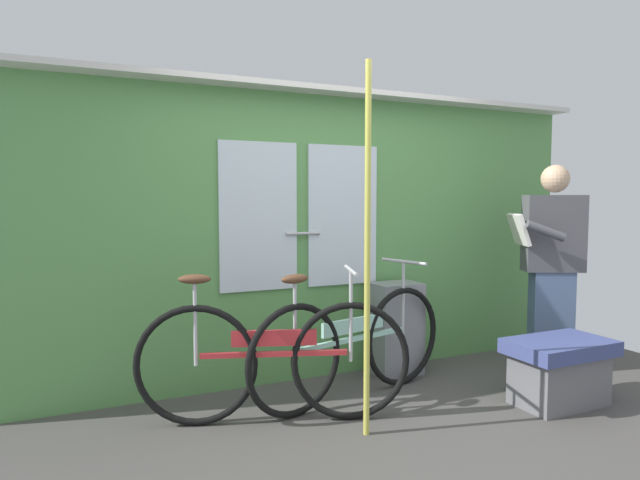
{
  "coord_description": "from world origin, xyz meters",
  "views": [
    {
      "loc": [
        -1.84,
        -2.62,
        1.41
      ],
      "look_at": [
        -0.3,
        0.72,
        1.13
      ],
      "focal_mm": 30.89,
      "sensor_mm": 36.0,
      "label": 1
    }
  ],
  "objects_px": {
    "trash_bin_by_wall": "(396,328)",
    "bench_seat_corner": "(559,370)",
    "bicycle_leaning_behind": "(352,344)",
    "passenger_reading_newspaper": "(551,263)",
    "handrail_pole": "(367,251)",
    "bicycle_near_door": "(273,360)"
  },
  "relations": [
    {
      "from": "trash_bin_by_wall",
      "to": "bicycle_near_door",
      "type": "bearing_deg",
      "value": -157.26
    },
    {
      "from": "bicycle_near_door",
      "to": "bicycle_leaning_behind",
      "type": "relative_size",
      "value": 0.96
    },
    {
      "from": "bicycle_near_door",
      "to": "handrail_pole",
      "type": "distance_m",
      "value": 0.92
    },
    {
      "from": "bicycle_near_door",
      "to": "trash_bin_by_wall",
      "type": "bearing_deg",
      "value": 41.91
    },
    {
      "from": "trash_bin_by_wall",
      "to": "handrail_pole",
      "type": "xyz_separation_m",
      "value": [
        -0.79,
        -0.92,
        0.73
      ]
    },
    {
      "from": "bicycle_leaning_behind",
      "to": "bench_seat_corner",
      "type": "xyz_separation_m",
      "value": [
        1.25,
        -0.67,
        -0.15
      ]
    },
    {
      "from": "bicycle_leaning_behind",
      "to": "bench_seat_corner",
      "type": "distance_m",
      "value": 1.42
    },
    {
      "from": "passenger_reading_newspaper",
      "to": "handrail_pole",
      "type": "relative_size",
      "value": 0.76
    },
    {
      "from": "bicycle_near_door",
      "to": "bench_seat_corner",
      "type": "relative_size",
      "value": 2.36
    },
    {
      "from": "passenger_reading_newspaper",
      "to": "trash_bin_by_wall",
      "type": "height_order",
      "value": "passenger_reading_newspaper"
    },
    {
      "from": "bicycle_leaning_behind",
      "to": "handrail_pole",
      "type": "bearing_deg",
      "value": -123.27
    },
    {
      "from": "bicycle_leaning_behind",
      "to": "trash_bin_by_wall",
      "type": "distance_m",
      "value": 0.71
    },
    {
      "from": "trash_bin_by_wall",
      "to": "bench_seat_corner",
      "type": "distance_m",
      "value": 1.24
    },
    {
      "from": "bicycle_near_door",
      "to": "trash_bin_by_wall",
      "type": "xyz_separation_m",
      "value": [
        1.24,
        0.52,
        -0.03
      ]
    },
    {
      "from": "passenger_reading_newspaper",
      "to": "handrail_pole",
      "type": "distance_m",
      "value": 2.04
    },
    {
      "from": "bicycle_leaning_behind",
      "to": "trash_bin_by_wall",
      "type": "xyz_separation_m",
      "value": [
        0.6,
        0.37,
        -0.03
      ]
    },
    {
      "from": "handrail_pole",
      "to": "bench_seat_corner",
      "type": "height_order",
      "value": "handrail_pole"
    },
    {
      "from": "passenger_reading_newspaper",
      "to": "bench_seat_corner",
      "type": "distance_m",
      "value": 1.02
    },
    {
      "from": "bicycle_leaning_behind",
      "to": "passenger_reading_newspaper",
      "type": "bearing_deg",
      "value": -16.45
    },
    {
      "from": "bicycle_near_door",
      "to": "bench_seat_corner",
      "type": "xyz_separation_m",
      "value": [
        1.89,
        -0.53,
        -0.16
      ]
    },
    {
      "from": "bicycle_leaning_behind",
      "to": "trash_bin_by_wall",
      "type": "relative_size",
      "value": 2.32
    },
    {
      "from": "bicycle_near_door",
      "to": "bicycle_leaning_behind",
      "type": "height_order",
      "value": "bicycle_near_door"
    }
  ]
}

